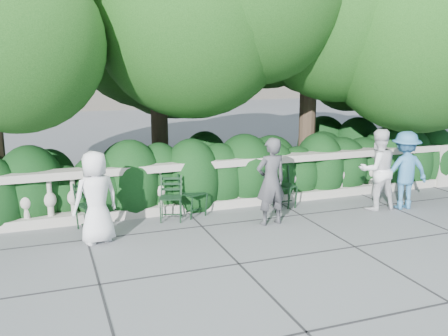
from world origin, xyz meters
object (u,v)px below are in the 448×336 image
object	(u,v)px
chair_d	(171,223)
person_casual_man	(377,170)
chair_b	(198,218)
chair_c	(95,231)
person_woman_grey	(271,182)
chair_e	(287,209)
person_businessman	(96,197)
person_older_blue	(405,170)
chair_f	(282,211)

from	to	relation	value
chair_d	person_casual_man	world-z (taller)	person_casual_man
chair_b	person_casual_man	xyz separation A→B (m)	(3.51, -0.66, 0.81)
chair_c	chair_d	xyz separation A→B (m)	(1.35, -0.03, 0.00)
chair_c	person_woman_grey	world-z (taller)	person_woman_grey
chair_d	chair_e	size ratio (longest dim) A/B	1.00
person_businessman	person_casual_man	xyz separation A→B (m)	(5.44, 0.02, 0.05)
chair_d	chair_b	bearing A→B (deg)	31.12
chair_d	person_casual_man	xyz separation A→B (m)	(4.08, -0.53, 0.81)
chair_d	person_casual_man	size ratio (longest dim) A/B	0.52
chair_c	chair_e	bearing A→B (deg)	-20.27
chair_e	person_woman_grey	distance (m)	1.30
person_businessman	person_older_blue	bearing A→B (deg)	161.54
person_older_blue	chair_f	bearing A→B (deg)	-7.48
person_older_blue	person_businessman	bearing A→B (deg)	6.69
person_older_blue	person_woman_grey	bearing A→B (deg)	7.84
chair_f	person_older_blue	bearing A→B (deg)	-36.60
chair_d	person_older_blue	xyz separation A→B (m)	(4.63, -0.67, 0.78)
person_businessman	person_casual_man	distance (m)	5.44
chair_d	person_casual_man	distance (m)	4.19
chair_c	chair_f	world-z (taller)	same
chair_d	chair_f	distance (m)	2.26
chair_b	person_woman_grey	xyz separation A→B (m)	(1.13, -0.80, 0.80)
chair_f	person_businessman	distance (m)	3.74
chair_b	person_businessman	xyz separation A→B (m)	(-1.93, -0.68, 0.76)
chair_f	person_businessman	size ratio (longest dim) A/B	0.55
person_businessman	chair_d	bearing A→B (deg)	-175.31
chair_f	person_casual_man	distance (m)	2.05
chair_e	person_businessman	bearing A→B (deg)	-170.08
chair_b	chair_c	distance (m)	1.92
chair_b	person_businessman	distance (m)	2.18
person_woman_grey	person_older_blue	xyz separation A→B (m)	(2.94, 0.00, -0.02)
chair_c	person_businessman	size ratio (longest dim) A/B	0.55
chair_b	chair_e	world-z (taller)	same
chair_c	person_woman_grey	size ratio (longest dim) A/B	0.53
person_woman_grey	person_older_blue	bearing A→B (deg)	175.24
chair_d	person_businessman	world-z (taller)	person_businessman
chair_b	person_older_blue	world-z (taller)	person_older_blue
chair_e	person_woman_grey	size ratio (longest dim) A/B	0.53
chair_d	chair_e	world-z (taller)	same
chair_f	person_woman_grey	size ratio (longest dim) A/B	0.53
chair_f	person_businessman	world-z (taller)	person_businessman
chair_d	person_casual_man	bearing A→B (deg)	10.84
chair_e	person_older_blue	size ratio (longest dim) A/B	0.54
chair_b	chair_f	bearing A→B (deg)	-27.23
chair_b	chair_e	xyz separation A→B (m)	(1.85, -0.06, 0.00)
person_businessman	chair_f	bearing A→B (deg)	171.00
chair_e	person_older_blue	world-z (taller)	person_older_blue
chair_b	person_casual_man	bearing A→B (deg)	-32.89
chair_c	person_casual_man	xyz separation A→B (m)	(5.43, -0.56, 0.81)
person_older_blue	chair_c	bearing A→B (deg)	1.14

